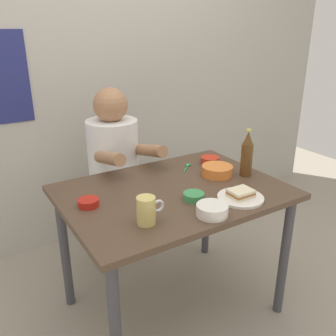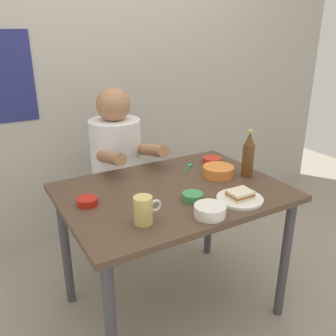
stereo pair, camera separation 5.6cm
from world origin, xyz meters
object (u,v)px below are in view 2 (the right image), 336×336
stool (119,210)px  sandwich (240,194)px  beer_mug (144,210)px  beer_bottle (248,156)px  plate_orange (240,199)px  dining_table (173,206)px  person_seated (117,152)px  dip_bowl_green (193,196)px

stool → sandwich: size_ratio=4.09×
stool → beer_mug: size_ratio=3.57×
beer_bottle → plate_orange: bearing=-137.2°
dining_table → stool: size_ratio=2.44×
person_seated → beer_bottle: size_ratio=2.75×
person_seated → beer_bottle: person_seated is taller
stool → beer_bottle: bearing=-54.3°
dip_bowl_green → person_seated: bearing=95.2°
stool → person_seated: bearing=-90.0°
person_seated → dip_bowl_green: (0.07, -0.77, -0.01)m
plate_orange → sandwich: 0.02m
dining_table → beer_mug: 0.39m
stool → beer_bottle: size_ratio=1.72×
beer_mug → dip_bowl_green: 0.31m
dining_table → person_seated: bearing=94.5°
plate_orange → beer_bottle: bearing=42.8°
beer_bottle → dip_bowl_green: 0.44m
beer_mug → beer_bottle: 0.74m
dining_table → beer_mug: bearing=-140.7°
dining_table → beer_bottle: 0.49m
stool → dip_bowl_green: dip_bowl_green is taller
beer_bottle → sandwich: bearing=-137.2°
stool → sandwich: (0.26, -0.89, 0.42)m
plate_orange → beer_mug: bearing=175.6°
stool → person_seated: (0.00, -0.01, 0.42)m
sandwich → dip_bowl_green: sandwich is taller
dining_table → plate_orange: plate_orange is taller
dining_table → stool: (-0.05, 0.63, -0.30)m
dip_bowl_green → plate_orange: bearing=-30.5°
stool → plate_orange: size_ratio=2.05×
sandwich → beer_bottle: size_ratio=0.42×
stool → plate_orange: plate_orange is taller
stool → beer_mug: bearing=-104.7°
person_seated → plate_orange: size_ratio=3.27×
stool → beer_mug: beer_mug is taller
dining_table → sandwich: bearing=-50.8°
stool → sandwich: sandwich is taller
beer_mug → dip_bowl_green: (0.29, 0.08, -0.04)m
person_seated → dip_bowl_green: size_ratio=7.20×
dining_table → plate_orange: bearing=-50.8°
dip_bowl_green → sandwich: bearing=-30.5°
beer_bottle → stool: bearing=125.7°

